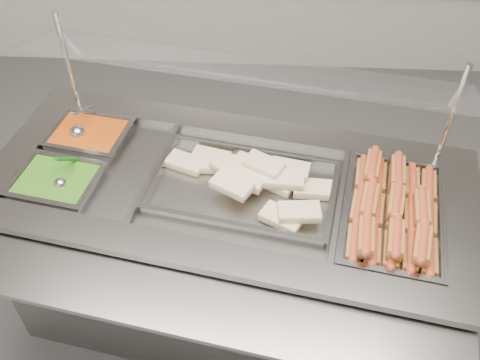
# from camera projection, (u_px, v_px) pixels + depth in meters

# --- Properties ---
(steam_counter) EXTENTS (1.86, 1.08, 0.84)m
(steam_counter) POSITION_uv_depth(u_px,v_px,m) (229.00, 254.00, 2.20)
(steam_counter) COLOR gray
(steam_counter) RESTS_ON ground
(tray_rail) EXTENTS (1.69, 0.64, 0.05)m
(tray_rail) POSITION_uv_depth(u_px,v_px,m) (187.00, 301.00, 1.61)
(tray_rail) COLOR gray
(tray_rail) RESTS_ON steam_counter
(sneeze_guard) EXTENTS (1.56, 0.55, 0.41)m
(sneeze_guard) POSITION_uv_depth(u_px,v_px,m) (241.00, 70.00, 1.80)
(sneeze_guard) COLOR silver
(sneeze_guard) RESTS_ON steam_counter
(pan_hotdogs) EXTENTS (0.41, 0.56, 0.09)m
(pan_hotdogs) POSITION_uv_depth(u_px,v_px,m) (391.00, 219.00, 1.83)
(pan_hotdogs) COLOR gray
(pan_hotdogs) RESTS_ON steam_counter
(pan_wraps) EXTENTS (0.69, 0.48, 0.07)m
(pan_wraps) POSITION_uv_depth(u_px,v_px,m) (243.00, 189.00, 1.91)
(pan_wraps) COLOR gray
(pan_wraps) RESTS_ON steam_counter
(pan_beans) EXTENTS (0.32, 0.27, 0.09)m
(pan_beans) POSITION_uv_depth(u_px,v_px,m) (90.00, 140.00, 2.12)
(pan_beans) COLOR gray
(pan_beans) RESTS_ON steam_counter
(pan_peas) EXTENTS (0.32, 0.27, 0.09)m
(pan_peas) POSITION_uv_depth(u_px,v_px,m) (58.00, 187.00, 1.94)
(pan_peas) COLOR gray
(pan_peas) RESTS_ON steam_counter
(hotdogs_in_buns) EXTENTS (0.36, 0.52, 0.11)m
(hotdogs_in_buns) POSITION_uv_depth(u_px,v_px,m) (393.00, 211.00, 1.79)
(hotdogs_in_buns) COLOR brown
(hotdogs_in_buns) RESTS_ON pan_hotdogs
(tortilla_wraps) EXTENTS (0.62, 0.42, 0.09)m
(tortilla_wraps) POSITION_uv_depth(u_px,v_px,m) (253.00, 176.00, 1.91)
(tortilla_wraps) COLOR beige
(tortilla_wraps) RESTS_ON pan_wraps
(ladle) EXTENTS (0.07, 0.18, 0.13)m
(ladle) POSITION_uv_depth(u_px,v_px,m) (78.00, 132.00, 2.09)
(ladle) COLOR #B6B7BB
(ladle) RESTS_ON pan_beans
(serving_spoon) EXTENTS (0.06, 0.16, 0.14)m
(serving_spoon) POSITION_uv_depth(u_px,v_px,m) (62.00, 180.00, 1.90)
(serving_spoon) COLOR #B6B7BB
(serving_spoon) RESTS_ON pan_peas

